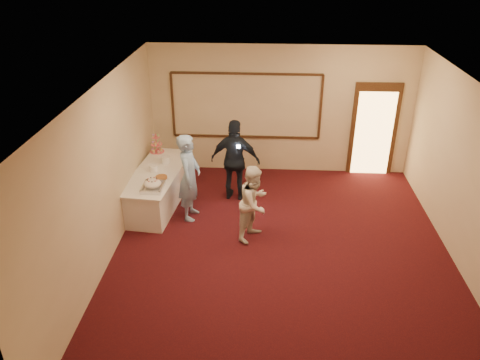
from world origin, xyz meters
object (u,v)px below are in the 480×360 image
object	(u,v)px
plate_stack_b	(166,160)
woman	(254,203)
tart	(161,178)
guest	(235,160)
pavlova_tray	(153,185)
cupcake_stand	(157,145)
man	(189,177)
plate_stack_a	(154,168)
buffet_table	(158,187)

from	to	relation	value
plate_stack_b	woman	bearing A→B (deg)	-38.04
tart	plate_stack_b	bearing A→B (deg)	94.31
woman	guest	xyz separation A→B (m)	(-0.45, 1.48, 0.16)
pavlova_tray	tart	distance (m)	0.44
plate_stack_b	woman	xyz separation A→B (m)	(1.93, -1.51, -0.12)
pavlova_tray	woman	xyz separation A→B (m)	(1.94, -0.35, -0.13)
cupcake_stand	man	xyz separation A→B (m)	(0.96, -1.44, -0.05)
tart	plate_stack_a	bearing A→B (deg)	124.76
man	tart	bearing A→B (deg)	83.32
buffet_table	man	xyz separation A→B (m)	(0.75, -0.47, 0.50)
plate_stack_a	tart	size ratio (longest dim) A/B	0.66
man	buffet_table	bearing A→B (deg)	63.50
pavlova_tray	cupcake_stand	size ratio (longest dim) A/B	1.19
pavlova_tray	plate_stack_a	xyz separation A→B (m)	(-0.15, 0.74, -0.01)
plate_stack_a	tart	distance (m)	0.39
cupcake_stand	plate_stack_b	distance (m)	0.67
guest	man	bearing A→B (deg)	52.63
man	guest	xyz separation A→B (m)	(0.84, 0.83, -0.00)
pavlova_tray	tart	world-z (taller)	pavlova_tray
buffet_table	pavlova_tray	bearing A→B (deg)	-83.05
plate_stack_a	pavlova_tray	bearing A→B (deg)	-78.70
plate_stack_a	woman	xyz separation A→B (m)	(2.09, -1.10, -0.12)
tart	woman	bearing A→B (deg)	-22.53
buffet_table	plate_stack_b	size ratio (longest dim) A/B	12.54
buffet_table	tart	size ratio (longest dim) A/B	8.93
plate_stack_a	man	world-z (taller)	man
plate_stack_b	plate_stack_a	bearing A→B (deg)	-112.09
woman	pavlova_tray	bearing A→B (deg)	109.26
cupcake_stand	plate_stack_b	size ratio (longest dim) A/B	2.46
plate_stack_b	cupcake_stand	bearing A→B (deg)	118.67
buffet_table	woman	bearing A→B (deg)	-28.79
plate_stack_b	woman	distance (m)	2.45
woman	guest	world-z (taller)	guest
tart	woman	xyz separation A→B (m)	(1.87, -0.78, -0.07)
pavlova_tray	plate_stack_a	size ratio (longest dim) A/B	3.15
tart	guest	world-z (taller)	guest
buffet_table	pavlova_tray	world-z (taller)	pavlova_tray
guest	plate_stack_b	bearing A→B (deg)	6.92
guest	woman	bearing A→B (deg)	114.94
woman	tart	bearing A→B (deg)	96.97
tart	guest	xyz separation A→B (m)	(1.43, 0.70, 0.09)
cupcake_stand	woman	world-z (taller)	woman
buffet_table	man	size ratio (longest dim) A/B	1.36
cupcake_stand	tart	world-z (taller)	cupcake_stand
guest	plate_stack_a	bearing A→B (deg)	21.11
plate_stack_a	plate_stack_b	distance (m)	0.44
cupcake_stand	tart	bearing A→B (deg)	-74.13
woman	plate_stack_b	bearing A→B (deg)	81.46
pavlova_tray	woman	distance (m)	1.98
pavlova_tray	woman	size ratio (longest dim) A/B	0.38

